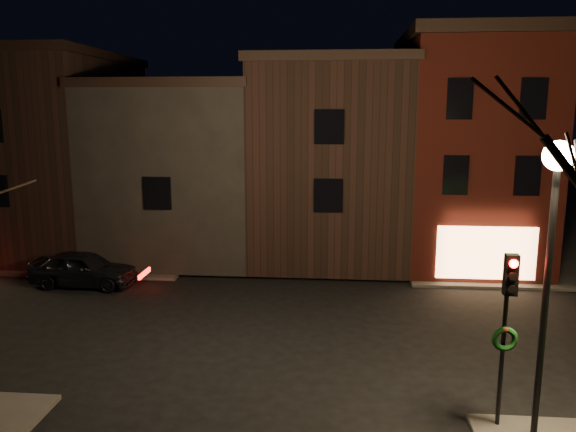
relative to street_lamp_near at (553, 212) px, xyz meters
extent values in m
plane|color=black|center=(-6.20, 6.00, -5.18)|extent=(120.00, 120.00, 0.00)
cube|color=#2D2B28|center=(-26.20, 26.00, -5.12)|extent=(30.00, 30.00, 0.12)
cube|color=#3F100B|center=(1.80, 15.50, -0.06)|extent=(6.00, 8.00, 10.00)
cube|color=black|center=(1.80, 15.50, 5.19)|extent=(6.50, 8.50, 0.50)
cube|color=#FFB372|center=(1.80, 11.45, -3.76)|extent=(4.00, 0.12, 2.20)
cube|color=black|center=(-4.70, 16.50, -0.56)|extent=(7.00, 10.00, 9.00)
cube|color=black|center=(-4.70, 16.50, 4.14)|extent=(7.30, 10.30, 0.40)
cube|color=black|center=(-11.95, 16.50, -1.06)|extent=(7.50, 10.00, 8.00)
cube|color=black|center=(-11.95, 16.50, 3.14)|extent=(7.80, 10.30, 0.40)
cube|color=black|center=(-19.20, 16.50, -0.31)|extent=(7.00, 10.00, 9.50)
cube|color=black|center=(-19.20, 16.50, 4.64)|extent=(7.30, 10.30, 0.40)
cylinder|color=black|center=(0.00, 0.00, -2.06)|extent=(0.14, 0.14, 6.00)
sphere|color=#FFD18C|center=(0.00, 0.00, 1.12)|extent=(0.60, 0.60, 0.60)
cylinder|color=black|center=(-0.60, 0.60, -3.06)|extent=(0.10, 0.10, 4.00)
cube|color=black|center=(-0.60, 0.42, -1.46)|extent=(0.28, 0.22, 0.90)
cylinder|color=#FF0C07|center=(-0.60, 0.30, -1.18)|extent=(0.18, 0.06, 0.18)
cylinder|color=black|center=(-0.60, 0.30, -1.46)|extent=(0.18, 0.06, 0.18)
cylinder|color=black|center=(-0.60, 0.30, -1.74)|extent=(0.18, 0.06, 0.18)
torus|color=#0C380F|center=(-0.60, 0.51, -2.96)|extent=(0.58, 0.14, 0.58)
sphere|color=#990C0C|center=(-0.60, 0.49, -2.74)|extent=(0.12, 0.12, 0.12)
imported|color=black|center=(-14.75, 10.02, -4.44)|extent=(4.41, 1.95, 1.48)
camera|label=1|loc=(-4.33, -11.51, 2.00)|focal=35.00mm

